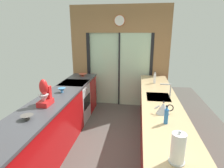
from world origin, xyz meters
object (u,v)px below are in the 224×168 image
object	(u,v)px
soap_bottle_far	(155,78)
paper_towel_roll	(178,148)
soap_bottle_near	(166,116)
mixing_bowl_mid	(62,90)
stand_mixer	(45,95)
mixing_bowl_far	(83,75)
oven_range	(75,102)
mixing_bowl_near	(27,117)
kettle	(163,108)

from	to	relation	value
soap_bottle_far	paper_towel_roll	world-z (taller)	paper_towel_roll
soap_bottle_near	mixing_bowl_mid	bearing A→B (deg)	150.97
stand_mixer	mixing_bowl_far	bearing A→B (deg)	90.00
oven_range	mixing_bowl_far	world-z (taller)	mixing_bowl_far
mixing_bowl_mid	stand_mixer	xyz separation A→B (m)	(0.00, -0.64, 0.12)
mixing_bowl_near	kettle	distance (m)	1.84
mixing_bowl_mid	oven_range	bearing A→B (deg)	91.49
mixing_bowl_far	soap_bottle_far	xyz separation A→B (m)	(1.78, -0.42, 0.08)
stand_mixer	soap_bottle_near	size ratio (longest dim) A/B	1.76
mixing_bowl_near	soap_bottle_far	distance (m)	2.72
mixing_bowl_mid	kettle	size ratio (longest dim) A/B	0.54
mixing_bowl_near	mixing_bowl_far	distance (m)	2.47
oven_range	paper_towel_roll	world-z (taller)	paper_towel_roll
mixing_bowl_far	stand_mixer	bearing A→B (deg)	-90.00
soap_bottle_far	paper_towel_roll	size ratio (longest dim) A/B	0.85
soap_bottle_far	paper_towel_roll	distance (m)	2.63
kettle	soap_bottle_far	size ratio (longest dim) A/B	1.00
mixing_bowl_near	kettle	size ratio (longest dim) A/B	0.62
mixing_bowl_far	stand_mixer	xyz separation A→B (m)	(0.00, -1.97, 0.13)
mixing_bowl_far	oven_range	bearing A→B (deg)	-91.69
mixing_bowl_mid	mixing_bowl_near	bearing A→B (deg)	-90.00
stand_mixer	soap_bottle_near	xyz separation A→B (m)	(1.78, -0.35, -0.06)
kettle	soap_bottle_far	xyz separation A→B (m)	(-0.00, 1.61, 0.03)
paper_towel_roll	mixing_bowl_near	bearing A→B (deg)	162.04
kettle	soap_bottle_far	world-z (taller)	soap_bottle_far
oven_range	kettle	world-z (taller)	kettle
stand_mixer	soap_bottle_near	distance (m)	1.82
kettle	paper_towel_roll	world-z (taller)	paper_towel_roll
oven_range	mixing_bowl_far	size ratio (longest dim) A/B	4.23
soap_bottle_far	mixing_bowl_mid	bearing A→B (deg)	-152.75
oven_range	mixing_bowl_mid	distance (m)	0.87
mixing_bowl_near	mixing_bowl_mid	distance (m)	1.14
oven_range	soap_bottle_near	bearing A→B (deg)	-43.36
mixing_bowl_mid	kettle	distance (m)	1.91
kettle	soap_bottle_far	bearing A→B (deg)	90.06
mixing_bowl_mid	mixing_bowl_far	bearing A→B (deg)	90.00
stand_mixer	oven_range	bearing A→B (deg)	90.78
soap_bottle_near	paper_towel_roll	xyz separation A→B (m)	(-0.00, -0.72, 0.04)
mixing_bowl_near	paper_towel_roll	bearing A→B (deg)	-17.96
soap_bottle_near	oven_range	bearing A→B (deg)	136.64
kettle	mixing_bowl_far	bearing A→B (deg)	131.38
oven_range	kettle	bearing A→B (deg)	-37.86
oven_range	stand_mixer	bearing A→B (deg)	-89.22
oven_range	stand_mixer	world-z (taller)	stand_mixer
soap_bottle_far	mixing_bowl_near	bearing A→B (deg)	-130.94
mixing_bowl_near	mixing_bowl_far	xyz separation A→B (m)	(-0.00, 2.47, 0.00)
stand_mixer	mixing_bowl_near	bearing A→B (deg)	-90.00
kettle	paper_towel_roll	size ratio (longest dim) A/B	0.86
mixing_bowl_mid	kettle	world-z (taller)	kettle
mixing_bowl_far	soap_bottle_far	world-z (taller)	soap_bottle_far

